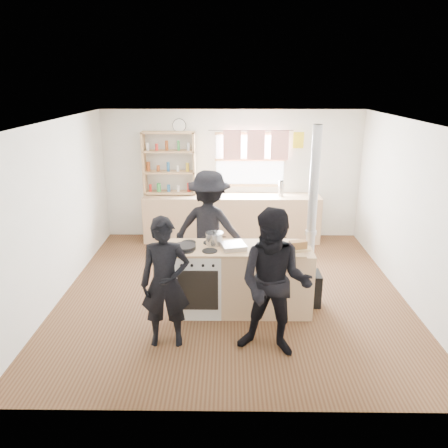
{
  "coord_description": "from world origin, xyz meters",
  "views": [
    {
      "loc": [
        -0.05,
        -5.91,
        3.03
      ],
      "look_at": [
        -0.12,
        -0.1,
        1.1
      ],
      "focal_mm": 35.0,
      "sensor_mm": 36.0,
      "label": 1
    }
  ],
  "objects_px": {
    "stockpot_stove": "(214,239)",
    "flue_heater": "(309,261)",
    "skillet_greens": "(185,247)",
    "bread_board": "(298,246)",
    "person_far": "(209,228)",
    "thermos": "(281,189)",
    "person_near_right": "(275,284)",
    "cooking_island": "(243,279)",
    "person_near_left": "(165,283)",
    "roast_tray": "(233,246)",
    "stockpot_counter": "(272,239)"
  },
  "relations": [
    {
      "from": "cooking_island",
      "to": "person_far",
      "type": "relative_size",
      "value": 1.11
    },
    {
      "from": "thermos",
      "to": "person_near_left",
      "type": "distance_m",
      "value": 3.97
    },
    {
      "from": "stockpot_stove",
      "to": "flue_heater",
      "type": "xyz_separation_m",
      "value": [
        1.3,
        0.1,
        -0.36
      ]
    },
    {
      "from": "thermos",
      "to": "flue_heater",
      "type": "xyz_separation_m",
      "value": [
        0.11,
        -2.57,
        -0.39
      ]
    },
    {
      "from": "thermos",
      "to": "person_near_left",
      "type": "height_order",
      "value": "person_near_left"
    },
    {
      "from": "roast_tray",
      "to": "person_near_left",
      "type": "xyz_separation_m",
      "value": [
        -0.79,
        -0.74,
        -0.18
      ]
    },
    {
      "from": "thermos",
      "to": "person_near_right",
      "type": "relative_size",
      "value": 0.17
    },
    {
      "from": "roast_tray",
      "to": "stockpot_counter",
      "type": "relative_size",
      "value": 1.24
    },
    {
      "from": "person_near_left",
      "to": "person_far",
      "type": "distance_m",
      "value": 1.74
    },
    {
      "from": "stockpot_stove",
      "to": "stockpot_counter",
      "type": "xyz_separation_m",
      "value": [
        0.77,
        -0.07,
        0.01
      ]
    },
    {
      "from": "roast_tray",
      "to": "thermos",
      "type": "bearing_deg",
      "value": 71.65
    },
    {
      "from": "stockpot_stove",
      "to": "person_near_left",
      "type": "xyz_separation_m",
      "value": [
        -0.54,
        -0.88,
        -0.22
      ]
    },
    {
      "from": "bread_board",
      "to": "person_near_right",
      "type": "distance_m",
      "value": 0.96
    },
    {
      "from": "cooking_island",
      "to": "roast_tray",
      "type": "relative_size",
      "value": 5.4
    },
    {
      "from": "thermos",
      "to": "person_near_right",
      "type": "xyz_separation_m",
      "value": [
        -0.48,
        -3.73,
        -0.18
      ]
    },
    {
      "from": "person_near_left",
      "to": "skillet_greens",
      "type": "bearing_deg",
      "value": 74.13
    },
    {
      "from": "thermos",
      "to": "person_near_right",
      "type": "distance_m",
      "value": 3.76
    },
    {
      "from": "stockpot_stove",
      "to": "person_far",
      "type": "height_order",
      "value": "person_far"
    },
    {
      "from": "roast_tray",
      "to": "stockpot_stove",
      "type": "distance_m",
      "value": 0.29
    },
    {
      "from": "flue_heater",
      "to": "person_far",
      "type": "distance_m",
      "value": 1.58
    },
    {
      "from": "skillet_greens",
      "to": "stockpot_stove",
      "type": "distance_m",
      "value": 0.42
    },
    {
      "from": "skillet_greens",
      "to": "flue_heater",
      "type": "height_order",
      "value": "flue_heater"
    },
    {
      "from": "roast_tray",
      "to": "person_near_left",
      "type": "distance_m",
      "value": 1.1
    },
    {
      "from": "cooking_island",
      "to": "thermos",
      "type": "bearing_deg",
      "value": 73.99
    },
    {
      "from": "bread_board",
      "to": "thermos",
      "type": "bearing_deg",
      "value": 88.01
    },
    {
      "from": "skillet_greens",
      "to": "bread_board",
      "type": "relative_size",
      "value": 1.27
    },
    {
      "from": "stockpot_stove",
      "to": "person_near_left",
      "type": "height_order",
      "value": "person_near_left"
    },
    {
      "from": "skillet_greens",
      "to": "roast_tray",
      "type": "xyz_separation_m",
      "value": [
        0.63,
        0.02,
        0.01
      ]
    },
    {
      "from": "person_near_right",
      "to": "person_far",
      "type": "height_order",
      "value": "person_far"
    },
    {
      "from": "thermos",
      "to": "stockpot_stove",
      "type": "xyz_separation_m",
      "value": [
        -1.19,
        -2.68,
        -0.03
      ]
    },
    {
      "from": "roast_tray",
      "to": "flue_heater",
      "type": "bearing_deg",
      "value": 13.16
    },
    {
      "from": "stockpot_stove",
      "to": "person_near_left",
      "type": "bearing_deg",
      "value": -121.44
    },
    {
      "from": "skillet_greens",
      "to": "person_far",
      "type": "relative_size",
      "value": 0.23
    },
    {
      "from": "thermos",
      "to": "stockpot_counter",
      "type": "bearing_deg",
      "value": -98.7
    },
    {
      "from": "skillet_greens",
      "to": "bread_board",
      "type": "height_order",
      "value": "bread_board"
    },
    {
      "from": "bread_board",
      "to": "skillet_greens",
      "type": "bearing_deg",
      "value": 179.58
    },
    {
      "from": "stockpot_stove",
      "to": "flue_heater",
      "type": "relative_size",
      "value": 0.09
    },
    {
      "from": "stockpot_counter",
      "to": "thermos",
      "type": "bearing_deg",
      "value": 81.3
    },
    {
      "from": "bread_board",
      "to": "person_near_left",
      "type": "xyz_separation_m",
      "value": [
        -1.63,
        -0.71,
        -0.19
      ]
    },
    {
      "from": "cooking_island",
      "to": "person_far",
      "type": "bearing_deg",
      "value": 119.0
    },
    {
      "from": "stockpot_stove",
      "to": "person_near_right",
      "type": "bearing_deg",
      "value": -56.14
    },
    {
      "from": "roast_tray",
      "to": "person_near_right",
      "type": "bearing_deg",
      "value": -63.54
    },
    {
      "from": "skillet_greens",
      "to": "person_far",
      "type": "xyz_separation_m",
      "value": [
        0.28,
        0.96,
        -0.07
      ]
    },
    {
      "from": "bread_board",
      "to": "person_near_left",
      "type": "distance_m",
      "value": 1.79
    },
    {
      "from": "person_near_right",
      "to": "thermos",
      "type": "bearing_deg",
      "value": 98.31
    },
    {
      "from": "cooking_island",
      "to": "stockpot_stove",
      "type": "height_order",
      "value": "stockpot_stove"
    },
    {
      "from": "stockpot_stove",
      "to": "stockpot_counter",
      "type": "height_order",
      "value": "stockpot_counter"
    },
    {
      "from": "stockpot_counter",
      "to": "flue_heater",
      "type": "bearing_deg",
      "value": 17.67
    },
    {
      "from": "roast_tray",
      "to": "stockpot_counter",
      "type": "height_order",
      "value": "stockpot_counter"
    },
    {
      "from": "bread_board",
      "to": "stockpot_stove",
      "type": "bearing_deg",
      "value": 170.77
    }
  ]
}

